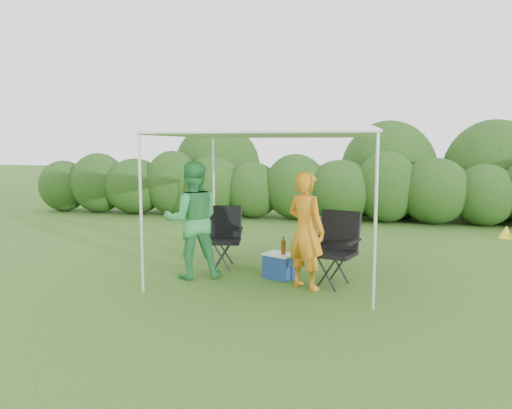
% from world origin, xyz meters
% --- Properties ---
extents(ground, '(70.00, 70.00, 0.00)m').
position_xyz_m(ground, '(0.00, 0.00, 0.00)').
color(ground, '#3A621F').
extents(hedge, '(16.56, 1.53, 1.80)m').
position_xyz_m(hedge, '(0.10, 6.00, 0.83)').
color(hedge, '#254B17').
rests_on(hedge, ground).
extents(canopy, '(3.10, 3.10, 2.83)m').
position_xyz_m(canopy, '(0.00, 0.50, 2.46)').
color(canopy, silver).
rests_on(canopy, ground).
extents(chair_right, '(0.75, 0.72, 1.03)m').
position_xyz_m(chair_right, '(0.97, -0.02, 0.59)').
color(chair_right, black).
rests_on(chair_right, ground).
extents(chair_left, '(0.69, 0.64, 0.97)m').
position_xyz_m(chair_left, '(-0.87, 0.62, 0.55)').
color(chair_left, black).
rests_on(chair_left, ground).
extents(man, '(0.70, 0.63, 1.61)m').
position_xyz_m(man, '(0.58, -0.31, 0.80)').
color(man, orange).
rests_on(man, ground).
extents(woman, '(1.03, 0.94, 1.72)m').
position_xyz_m(woman, '(-1.12, -0.13, 0.86)').
color(woman, green).
rests_on(woman, ground).
extents(cooler, '(0.54, 0.48, 0.37)m').
position_xyz_m(cooler, '(0.14, 0.11, 0.19)').
color(cooler, navy).
rests_on(cooler, ground).
extents(bottle, '(0.07, 0.07, 0.26)m').
position_xyz_m(bottle, '(0.20, 0.07, 0.50)').
color(bottle, '#592D0C').
rests_on(bottle, cooler).
extents(lawn_toy, '(0.52, 0.43, 0.26)m').
position_xyz_m(lawn_toy, '(4.25, 4.33, 0.12)').
color(lawn_toy, yellow).
rests_on(lawn_toy, ground).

